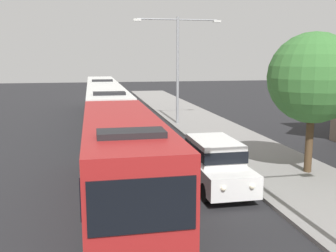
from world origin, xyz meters
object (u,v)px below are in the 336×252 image
object	(u,v)px
bus_middle	(102,94)
bus_second_in_line	(107,111)
bus_lead	(122,157)
white_suv	(215,161)
streetlamp_mid	(178,58)
roadside_tree	(313,78)

from	to	relation	value
bus_middle	bus_second_in_line	bearing A→B (deg)	-90.00
bus_lead	white_suv	bearing A→B (deg)	16.66
streetlamp_mid	bus_second_in_line	bearing A→B (deg)	-146.95
white_suv	bus_lead	bearing A→B (deg)	-163.34
white_suv	roadside_tree	world-z (taller)	roadside_tree
white_suv	bus_second_in_line	bearing A→B (deg)	108.89
bus_lead	roadside_tree	world-z (taller)	roadside_tree
bus_middle	streetlamp_mid	distance (m)	10.88
bus_middle	streetlamp_mid	world-z (taller)	streetlamp_mid
roadside_tree	white_suv	bearing A→B (deg)	-170.89
bus_lead	streetlamp_mid	xyz separation A→B (m)	(5.40, 15.43, 3.34)
streetlamp_mid	white_suv	bearing A→B (deg)	-96.77
white_suv	roadside_tree	distance (m)	5.53
bus_middle	streetlamp_mid	size ratio (longest dim) A/B	1.47
white_suv	streetlamp_mid	size ratio (longest dim) A/B	0.63
white_suv	streetlamp_mid	world-z (taller)	streetlamp_mid
bus_lead	bus_second_in_line	xyz separation A→B (m)	(0.00, 11.92, 0.00)
bus_lead	streetlamp_mid	bearing A→B (deg)	70.72
bus_second_in_line	streetlamp_mid	bearing A→B (deg)	33.05
bus_second_in_line	roadside_tree	bearing A→B (deg)	-50.99
bus_middle	white_suv	world-z (taller)	bus_middle
bus_middle	white_suv	size ratio (longest dim) A/B	2.34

